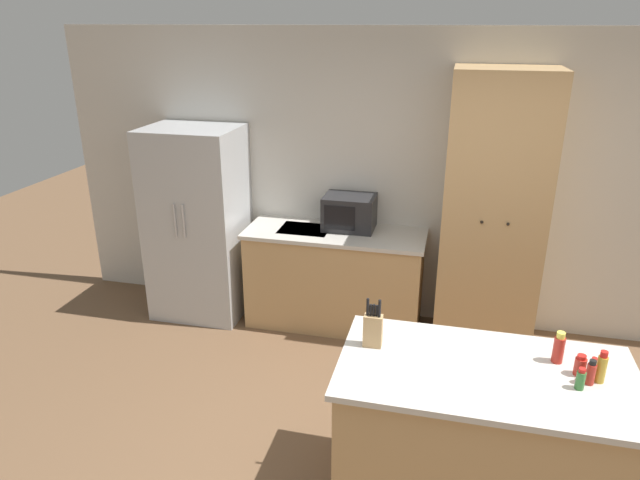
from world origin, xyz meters
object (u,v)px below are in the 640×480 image
at_px(pantry_cabinet, 493,216).
at_px(spice_bottle_pale_salt, 581,379).
at_px(spice_bottle_tall_dark, 559,348).
at_px(spice_bottle_short_red, 580,366).
at_px(knife_block, 373,329).
at_px(microwave, 349,212).
at_px(spice_bottle_amber_oil, 593,365).
at_px(spice_bottle_green_herb, 591,373).
at_px(spice_bottle_orange_cap, 601,368).
at_px(refrigerator, 198,223).

distance_m(pantry_cabinet, spice_bottle_pale_salt, 2.02).
distance_m(spice_bottle_tall_dark, spice_bottle_short_red, 0.14).
relative_size(knife_block, spice_bottle_tall_dark, 1.64).
bearing_deg(microwave, spice_bottle_amber_oil, -49.19).
xyz_separation_m(spice_bottle_short_red, spice_bottle_green_herb, (0.04, -0.07, 0.01)).
xyz_separation_m(pantry_cabinet, spice_bottle_green_herb, (0.42, -1.92, -0.16)).
bearing_deg(spice_bottle_amber_oil, spice_bottle_tall_dark, 163.78).
bearing_deg(microwave, spice_bottle_orange_cap, -50.28).
relative_size(microwave, spice_bottle_green_herb, 3.28).
bearing_deg(spice_bottle_short_red, knife_block, 178.57).
relative_size(spice_bottle_tall_dark, spice_bottle_short_red, 1.54).
bearing_deg(knife_block, spice_bottle_orange_cap, -3.34).
distance_m(spice_bottle_green_herb, spice_bottle_pale_salt, 0.08).
relative_size(spice_bottle_short_red, spice_bottle_green_herb, 0.85).
xyz_separation_m(knife_block, spice_bottle_amber_oil, (1.15, 0.02, -0.07)).
distance_m(spice_bottle_short_red, spice_bottle_pale_salt, 0.13).
height_order(pantry_cabinet, knife_block, pantry_cabinet).
bearing_deg(refrigerator, spice_bottle_pale_salt, -33.45).
height_order(pantry_cabinet, spice_bottle_tall_dark, pantry_cabinet).
height_order(knife_block, spice_bottle_orange_cap, knife_block).
height_order(spice_bottle_short_red, spice_bottle_green_herb, spice_bottle_green_herb).
bearing_deg(knife_block, microwave, 104.67).
bearing_deg(knife_block, spice_bottle_short_red, -1.43).
bearing_deg(spice_bottle_short_red, spice_bottle_pale_salt, -98.72).
height_order(refrigerator, pantry_cabinet, pantry_cabinet).
height_order(microwave, spice_bottle_pale_salt, microwave).
distance_m(pantry_cabinet, spice_bottle_tall_dark, 1.78).
relative_size(knife_block, spice_bottle_orange_cap, 1.66).
height_order(spice_bottle_tall_dark, spice_bottle_green_herb, spice_bottle_tall_dark).
height_order(spice_bottle_short_red, spice_bottle_pale_salt, spice_bottle_pale_salt).
relative_size(microwave, spice_bottle_tall_dark, 2.51).
relative_size(microwave, spice_bottle_pale_salt, 3.83).
relative_size(pantry_cabinet, microwave, 5.17).
xyz_separation_m(microwave, knife_block, (0.51, -1.94, -0.01)).
relative_size(refrigerator, spice_bottle_orange_cap, 10.03).
distance_m(microwave, spice_bottle_orange_cap, 2.62).
distance_m(microwave, spice_bottle_tall_dark, 2.39).
height_order(spice_bottle_tall_dark, spice_bottle_pale_salt, spice_bottle_tall_dark).
distance_m(spice_bottle_tall_dark, spice_bottle_amber_oil, 0.18).
relative_size(spice_bottle_tall_dark, spice_bottle_pale_salt, 1.53).
bearing_deg(spice_bottle_green_herb, spice_bottle_pale_salt, -134.67).
height_order(pantry_cabinet, spice_bottle_pale_salt, pantry_cabinet).
distance_m(pantry_cabinet, microwave, 1.21).
bearing_deg(spice_bottle_green_herb, refrigerator, 147.80).
height_order(refrigerator, microwave, refrigerator).
height_order(spice_bottle_tall_dark, spice_bottle_amber_oil, spice_bottle_tall_dark).
height_order(spice_bottle_short_red, spice_bottle_amber_oil, spice_bottle_short_red).
xyz_separation_m(refrigerator, spice_bottle_pale_salt, (2.95, -1.95, 0.11)).
height_order(pantry_cabinet, spice_bottle_orange_cap, pantry_cabinet).
distance_m(spice_bottle_tall_dark, spice_bottle_green_herb, 0.22).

